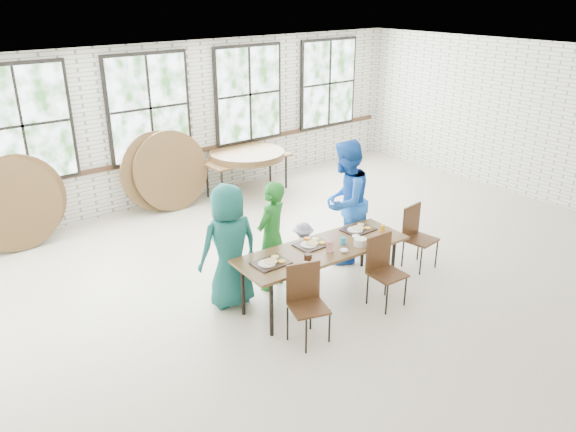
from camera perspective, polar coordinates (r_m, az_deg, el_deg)
name	(u,v)px	position (r m, az deg, el deg)	size (l,w,h in m)	color
room	(150,110)	(10.67, -13.89, 10.37)	(12.00, 12.00, 12.00)	beige
dining_table	(323,251)	(7.42, 3.55, -3.60)	(2.45, 0.97, 0.74)	brown
chair_near_left	(306,296)	(6.65, 1.82, -8.14)	(0.53, 0.52, 0.95)	#472A17
chair_near_right	(383,264)	(7.46, 9.61, -4.86)	(0.44, 0.43, 0.95)	#472A17
chair_spare	(416,231)	(8.53, 12.87, -1.52)	(0.46, 0.45, 0.95)	#472A17
adult_teal	(229,246)	(7.26, -6.01, -3.07)	(0.81, 0.53, 1.66)	#1B665E
adult_green	(272,236)	(7.63, -1.68, -2.06)	(0.57, 0.37, 1.56)	#1E7023
toddler	(303,249)	(8.11, 1.53, -3.39)	(0.53, 0.30, 0.82)	#1D143F
adult_blue	(345,202)	(8.40, 5.80, 1.41)	(0.92, 0.71, 1.89)	blue
storage_table	(247,160)	(11.34, -4.18, 5.68)	(1.81, 0.78, 0.74)	brown
tabletop_clutter	(330,245)	(7.43, 4.30, -2.95)	(2.05, 0.66, 0.11)	black
round_tops_stacked	(247,154)	(11.30, -4.20, 6.26)	(1.50, 1.50, 0.13)	brown
round_tops_leaning	(97,186)	(10.22, -18.88, 2.90)	(4.27, 0.44, 1.49)	brown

